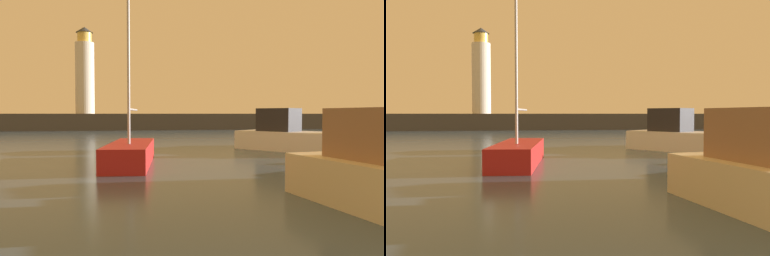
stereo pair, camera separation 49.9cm
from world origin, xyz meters
The scene contains 7 objects.
ground_plane centered at (0.00, 26.19, 0.00)m, with size 220.00×220.00×0.00m, color #384C60.
breakwater centered at (0.00, 52.39, 1.13)m, with size 65.29×5.42×2.27m, color #423F3D.
lighthouse centered at (-7.86, 52.39, 7.90)m, with size 2.55×2.55×11.89m.
motorboat_1 centered at (15.24, 24.12, 0.67)m, with size 5.00×5.04×2.44m.
motorboat_2 centered at (8.64, 18.97, 0.78)m, with size 7.37×8.33×3.19m.
sailboat_moored centered at (-1.97, 15.24, 0.53)m, with size 2.48×6.64×9.17m.
mooring_buoy centered at (9.20, 14.12, 0.45)m, with size 0.90×0.90×0.90m, color red.
Camera 1 is at (-2.10, -1.64, 2.22)m, focal length 35.44 mm.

